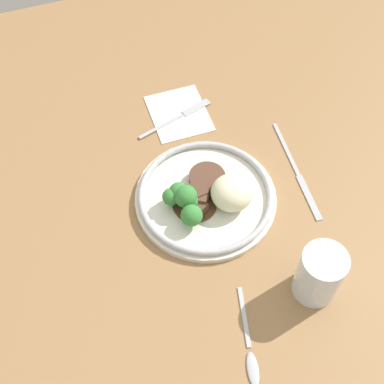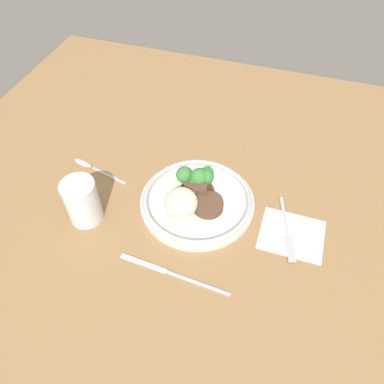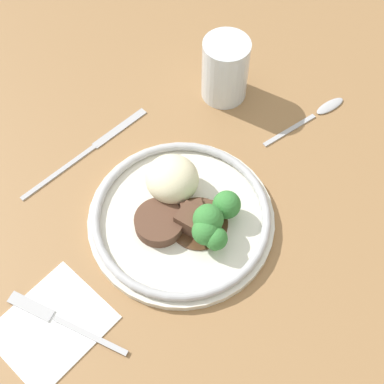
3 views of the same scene
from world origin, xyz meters
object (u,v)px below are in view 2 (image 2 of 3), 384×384
Objects in this scene: juice_glass at (83,204)px; knife at (169,273)px; plate at (196,197)px; fork at (287,234)px; spoon at (89,166)px.

knife is (-0.22, 0.08, -0.04)m from juice_glass.
plate is at bearing -153.14° from juice_glass.
fork is 1.05× the size of spoon.
knife is (0.21, 0.16, -0.00)m from fork.
knife is at bearing -68.72° from fork.
fork is 0.26m from knife.
juice_glass is 0.24m from knife.
fork is (-0.43, -0.08, -0.04)m from juice_glass.
plate reaches higher than spoon.
knife is at bearing 156.55° from spoon.
spoon reaches higher than knife.
plate reaches higher than knife.
spoon is (0.28, -0.03, -0.02)m from plate.
fork is (-0.21, 0.02, -0.02)m from plate.
fork is 0.50m from spoon.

